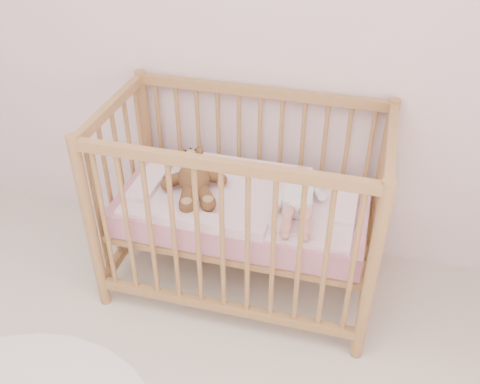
% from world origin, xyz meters
% --- Properties ---
extents(wall_back, '(4.00, 0.02, 2.70)m').
position_xyz_m(wall_back, '(0.00, 2.00, 1.35)').
color(wall_back, silver).
rests_on(wall_back, floor).
extents(crib, '(1.36, 0.76, 1.00)m').
position_xyz_m(crib, '(0.33, 1.60, 0.50)').
color(crib, '#AF804A').
rests_on(crib, floor).
extents(mattress, '(1.22, 0.62, 0.13)m').
position_xyz_m(mattress, '(0.33, 1.60, 0.49)').
color(mattress, '#CB7E95').
rests_on(mattress, crib).
extents(blanket, '(1.10, 0.58, 0.06)m').
position_xyz_m(blanket, '(0.33, 1.60, 0.56)').
color(blanket, '#F3A7BE').
rests_on(blanket, mattress).
extents(baby, '(0.31, 0.54, 0.12)m').
position_xyz_m(baby, '(0.61, 1.58, 0.64)').
color(baby, white).
rests_on(baby, blanket).
extents(teddy_bear, '(0.51, 0.58, 0.14)m').
position_xyz_m(teddy_bear, '(0.09, 1.58, 0.65)').
color(teddy_bear, brown).
rests_on(teddy_bear, blanket).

